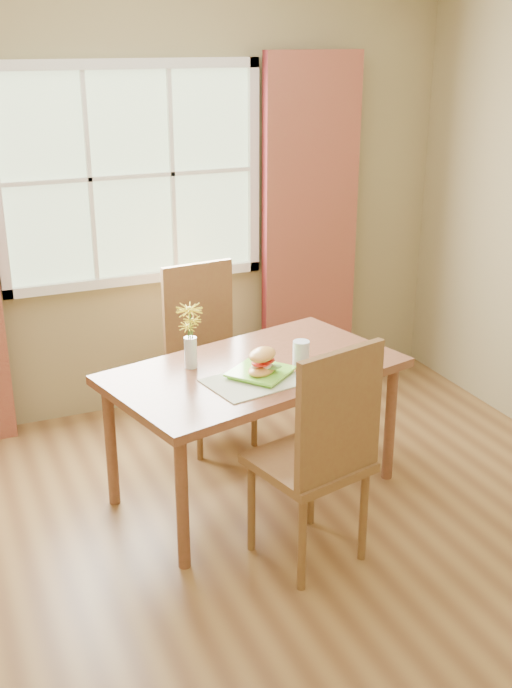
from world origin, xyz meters
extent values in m
cube|color=brown|center=(0.00, 0.00, -0.01)|extent=(4.20, 3.80, 0.02)
cube|color=#928357|center=(0.00, 1.91, 1.35)|extent=(4.20, 0.02, 2.70)
cube|color=#A6C091|center=(0.00, 1.88, 1.50)|extent=(1.50, 0.02, 1.20)
cube|color=white|center=(0.00, 1.85, 2.13)|extent=(1.62, 0.04, 0.06)
cube|color=white|center=(0.00, 1.85, 0.87)|extent=(1.62, 0.04, 0.06)
cube|color=white|center=(0.78, 1.85, 1.50)|extent=(0.06, 0.04, 1.32)
cube|color=white|center=(0.00, 1.85, 1.50)|extent=(1.50, 0.03, 0.02)
cube|color=maroon|center=(1.15, 1.78, 1.10)|extent=(0.65, 0.08, 2.20)
cube|color=brown|center=(0.26, 0.61, 0.69)|extent=(1.62, 1.16, 0.05)
cylinder|color=brown|center=(-0.29, 0.13, 0.33)|extent=(0.06, 0.06, 0.67)
cylinder|color=brown|center=(0.98, 0.45, 0.33)|extent=(0.06, 0.06, 0.67)
cylinder|color=brown|center=(-0.46, 0.78, 0.33)|extent=(0.06, 0.06, 0.67)
cylinder|color=brown|center=(0.82, 1.10, 0.33)|extent=(0.06, 0.06, 0.67)
cube|color=brown|center=(0.26, -0.01, 0.48)|extent=(0.55, 0.55, 0.04)
cube|color=brown|center=(0.31, -0.20, 0.80)|extent=(0.45, 0.15, 0.58)
cylinder|color=brown|center=(0.13, -0.23, 0.23)|extent=(0.04, 0.04, 0.46)
cylinder|color=brown|center=(0.48, -0.14, 0.23)|extent=(0.04, 0.04, 0.46)
cylinder|color=brown|center=(0.04, 0.13, 0.23)|extent=(0.04, 0.04, 0.46)
cylinder|color=brown|center=(0.40, 0.22, 0.23)|extent=(0.04, 0.04, 0.46)
cube|color=brown|center=(0.26, 1.23, 0.47)|extent=(0.48, 0.48, 0.04)
cube|color=brown|center=(0.24, 1.43, 0.77)|extent=(0.44, 0.08, 0.56)
cylinder|color=brown|center=(0.10, 1.04, 0.22)|extent=(0.04, 0.04, 0.45)
cylinder|color=brown|center=(0.46, 1.08, 0.22)|extent=(0.04, 0.04, 0.45)
cylinder|color=brown|center=(0.07, 1.39, 0.22)|extent=(0.04, 0.04, 0.45)
cylinder|color=brown|center=(0.42, 1.43, 0.22)|extent=(0.04, 0.04, 0.45)
cube|color=beige|center=(0.19, 0.44, 0.72)|extent=(0.50, 0.41, 0.01)
cube|color=#78DC37|center=(0.24, 0.50, 0.73)|extent=(0.38, 0.38, 0.01)
ellipsoid|color=#F4A253|center=(0.24, 0.47, 0.76)|extent=(0.21, 0.20, 0.05)
ellipsoid|color=#4C8C2D|center=(0.29, 0.45, 0.77)|extent=(0.10, 0.07, 0.01)
cylinder|color=red|center=(0.24, 0.47, 0.79)|extent=(0.09, 0.09, 0.01)
cylinder|color=red|center=(0.27, 0.48, 0.80)|extent=(0.09, 0.09, 0.01)
ellipsoid|color=#F4A253|center=(0.24, 0.48, 0.83)|extent=(0.21, 0.20, 0.06)
cylinder|color=silver|center=(0.49, 0.55, 0.78)|extent=(0.08, 0.08, 0.13)
cylinder|color=silver|center=(0.49, 0.55, 0.77)|extent=(0.07, 0.07, 0.11)
cylinder|color=silver|center=(-0.03, 0.74, 0.79)|extent=(0.06, 0.06, 0.16)
cylinder|color=silver|center=(-0.03, 0.74, 0.75)|extent=(0.06, 0.06, 0.08)
cylinder|color=#3D7028|center=(-0.03, 0.74, 0.87)|extent=(0.01, 0.01, 0.30)
cylinder|color=#3D7028|center=(-0.02, 0.73, 0.84)|extent=(0.01, 0.01, 0.25)
cylinder|color=#3D7028|center=(-0.04, 0.74, 0.82)|extent=(0.01, 0.01, 0.21)
camera|label=1|loc=(-1.20, -2.84, 2.29)|focal=42.00mm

